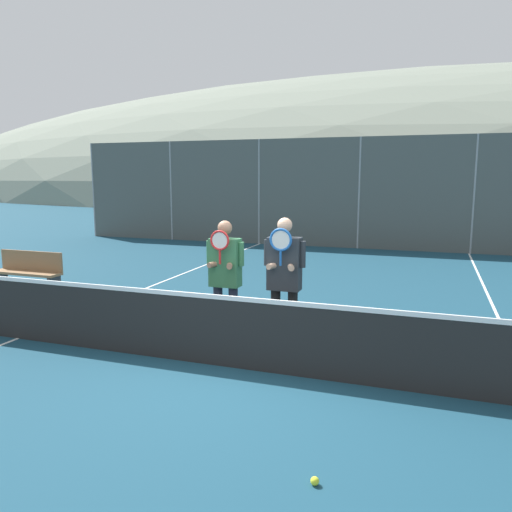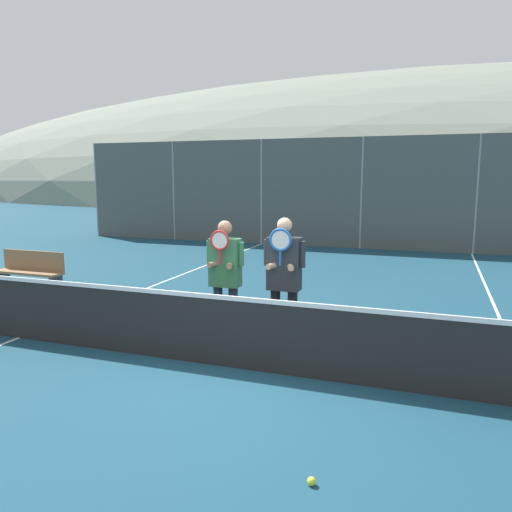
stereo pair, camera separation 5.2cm
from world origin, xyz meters
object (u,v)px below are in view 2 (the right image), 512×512
object	(u,v)px
car_center	(486,217)
car_far_left	(215,212)
tennis_ball_on_court	(312,481)
car_left_of_center	(338,217)
player_leftmost	(225,273)
bench_courtside	(30,271)
player_center_left	(284,276)

from	to	relation	value
car_center	car_far_left	bearing A→B (deg)	179.67
car_far_left	car_center	world-z (taller)	car_center
tennis_ball_on_court	car_left_of_center	bearing A→B (deg)	99.89
car_far_left	car_center	distance (m)	10.30
tennis_ball_on_court	player_leftmost	bearing A→B (deg)	124.55
player_leftmost	bench_courtside	xyz separation A→B (m)	(-4.99, 1.58, -0.57)
player_center_left	bench_courtside	xyz separation A→B (m)	(-5.86, 1.66, -0.61)
car_center	tennis_ball_on_court	distance (m)	15.69
bench_courtside	tennis_ball_on_court	distance (m)	8.16
player_leftmost	car_left_of_center	bearing A→B (deg)	93.32
player_leftmost	car_left_of_center	xyz separation A→B (m)	(-0.71, 12.24, -0.17)
player_leftmost	car_center	size ratio (longest dim) A/B	0.43
car_left_of_center	tennis_ball_on_court	world-z (taller)	car_left_of_center
car_far_left	car_center	xyz separation A→B (m)	(10.30, -0.06, 0.06)
car_far_left	tennis_ball_on_court	bearing A→B (deg)	-63.19
car_center	bench_courtside	distance (m)	14.53
player_leftmost	player_center_left	size ratio (longest dim) A/B	0.96
bench_courtside	tennis_ball_on_court	xyz separation A→B (m)	(6.89, -4.35, -0.42)
car_far_left	tennis_ball_on_court	xyz separation A→B (m)	(7.85, -15.53, -0.84)
player_center_left	tennis_ball_on_court	bearing A→B (deg)	-68.96
player_leftmost	bench_courtside	distance (m)	5.26
player_leftmost	car_far_left	size ratio (longest dim) A/B	0.40
car_left_of_center	car_center	xyz separation A→B (m)	(5.07, 0.46, 0.08)
player_leftmost	player_center_left	bearing A→B (deg)	-5.24
car_far_left	car_center	size ratio (longest dim) A/B	1.08
player_center_left	car_far_left	xyz separation A→B (m)	(-6.81, 12.84, -0.19)
car_center	tennis_ball_on_court	size ratio (longest dim) A/B	60.46
player_center_left	car_center	bearing A→B (deg)	74.75
player_leftmost	car_far_left	xyz separation A→B (m)	(-5.94, 12.76, -0.15)
bench_courtside	car_left_of_center	bearing A→B (deg)	68.13
player_center_left	car_far_left	size ratio (longest dim) A/B	0.41
car_center	car_left_of_center	bearing A→B (deg)	-174.80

